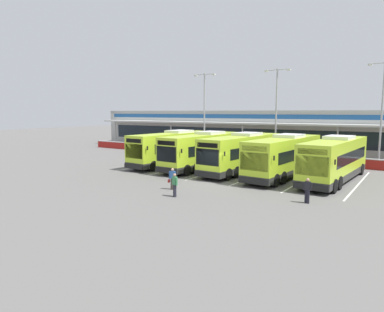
{
  "coord_description": "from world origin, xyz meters",
  "views": [
    {
      "loc": [
        14.39,
        -24.24,
        5.8
      ],
      "look_at": [
        -3.74,
        3.0,
        1.6
      ],
      "focal_mm": 32.19,
      "sensor_mm": 36.0,
      "label": 1
    }
  ],
  "objects_px": {
    "coach_bus_leftmost": "(174,149)",
    "lamp_post_east": "(382,107)",
    "pedestrian_child": "(175,184)",
    "pedestrian_in_dark_coat": "(307,190)",
    "coach_bus_right_centre": "(285,157)",
    "coach_bus_left_centre": "(205,151)",
    "coach_bus_rightmost": "(335,160)",
    "coach_bus_centre": "(242,153)",
    "pedestrian_with_handbag": "(172,178)",
    "lamp_post_centre": "(276,108)",
    "lamp_post_west": "(204,108)"
  },
  "relations": [
    {
      "from": "pedestrian_child",
      "to": "pedestrian_in_dark_coat",
      "type": "bearing_deg",
      "value": 22.51
    },
    {
      "from": "coach_bus_leftmost",
      "to": "pedestrian_child",
      "type": "bearing_deg",
      "value": -53.21
    },
    {
      "from": "coach_bus_centre",
      "to": "pedestrian_with_handbag",
      "type": "distance_m",
      "value": 10.16
    },
    {
      "from": "coach_bus_left_centre",
      "to": "lamp_post_east",
      "type": "distance_m",
      "value": 19.19
    },
    {
      "from": "coach_bus_left_centre",
      "to": "pedestrian_child",
      "type": "height_order",
      "value": "coach_bus_left_centre"
    },
    {
      "from": "coach_bus_rightmost",
      "to": "lamp_post_east",
      "type": "bearing_deg",
      "value": 78.11
    },
    {
      "from": "coach_bus_leftmost",
      "to": "coach_bus_left_centre",
      "type": "bearing_deg",
      "value": -2.38
    },
    {
      "from": "coach_bus_centre",
      "to": "coach_bus_rightmost",
      "type": "height_order",
      "value": "same"
    },
    {
      "from": "pedestrian_with_handbag",
      "to": "pedestrian_in_dark_coat",
      "type": "distance_m",
      "value": 9.69
    },
    {
      "from": "pedestrian_with_handbag",
      "to": "coach_bus_centre",
      "type": "bearing_deg",
      "value": 84.49
    },
    {
      "from": "coach_bus_leftmost",
      "to": "pedestrian_child",
      "type": "relative_size",
      "value": 7.58
    },
    {
      "from": "pedestrian_with_handbag",
      "to": "pedestrian_child",
      "type": "relative_size",
      "value": 1.0
    },
    {
      "from": "coach_bus_left_centre",
      "to": "coach_bus_rightmost",
      "type": "distance_m",
      "value": 12.63
    },
    {
      "from": "pedestrian_in_dark_coat",
      "to": "coach_bus_right_centre",
      "type": "bearing_deg",
      "value": 117.65
    },
    {
      "from": "coach_bus_centre",
      "to": "lamp_post_centre",
      "type": "relative_size",
      "value": 1.12
    },
    {
      "from": "coach_bus_rightmost",
      "to": "coach_bus_right_centre",
      "type": "bearing_deg",
      "value": -175.52
    },
    {
      "from": "pedestrian_child",
      "to": "lamp_post_east",
      "type": "height_order",
      "value": "lamp_post_east"
    },
    {
      "from": "pedestrian_in_dark_coat",
      "to": "lamp_post_west",
      "type": "distance_m",
      "value": 27.11
    },
    {
      "from": "coach_bus_right_centre",
      "to": "lamp_post_east",
      "type": "xyz_separation_m",
      "value": [
        6.49,
        11.21,
        4.5
      ]
    },
    {
      "from": "coach_bus_left_centre",
      "to": "pedestrian_child",
      "type": "xyz_separation_m",
      "value": [
        4.64,
        -11.5,
        -0.91
      ]
    },
    {
      "from": "coach_bus_left_centre",
      "to": "lamp_post_west",
      "type": "height_order",
      "value": "lamp_post_west"
    },
    {
      "from": "coach_bus_leftmost",
      "to": "lamp_post_west",
      "type": "bearing_deg",
      "value": 102.87
    },
    {
      "from": "coach_bus_left_centre",
      "to": "coach_bus_centre",
      "type": "bearing_deg",
      "value": 3.84
    },
    {
      "from": "coach_bus_centre",
      "to": "lamp_post_east",
      "type": "bearing_deg",
      "value": 45.35
    },
    {
      "from": "coach_bus_leftmost",
      "to": "coach_bus_centre",
      "type": "distance_m",
      "value": 8.21
    },
    {
      "from": "pedestrian_in_dark_coat",
      "to": "lamp_post_east",
      "type": "height_order",
      "value": "lamp_post_east"
    },
    {
      "from": "coach_bus_centre",
      "to": "coach_bus_right_centre",
      "type": "height_order",
      "value": "same"
    },
    {
      "from": "coach_bus_leftmost",
      "to": "lamp_post_west",
      "type": "xyz_separation_m",
      "value": [
        -2.31,
        10.12,
        4.5
      ]
    },
    {
      "from": "lamp_post_centre",
      "to": "coach_bus_right_centre",
      "type": "bearing_deg",
      "value": -65.84
    },
    {
      "from": "coach_bus_centre",
      "to": "pedestrian_with_handbag",
      "type": "relative_size",
      "value": 7.58
    },
    {
      "from": "pedestrian_child",
      "to": "lamp_post_east",
      "type": "bearing_deg",
      "value": 65.65
    },
    {
      "from": "lamp_post_centre",
      "to": "pedestrian_in_dark_coat",
      "type": "bearing_deg",
      "value": -64.31
    },
    {
      "from": "coach_bus_centre",
      "to": "lamp_post_centre",
      "type": "height_order",
      "value": "lamp_post_centre"
    },
    {
      "from": "coach_bus_leftmost",
      "to": "pedestrian_with_handbag",
      "type": "bearing_deg",
      "value": -54.0
    },
    {
      "from": "pedestrian_with_handbag",
      "to": "lamp_post_east",
      "type": "distance_m",
      "value": 24.68
    },
    {
      "from": "pedestrian_child",
      "to": "coach_bus_leftmost",
      "type": "bearing_deg",
      "value": 126.79
    },
    {
      "from": "pedestrian_with_handbag",
      "to": "pedestrian_child",
      "type": "bearing_deg",
      "value": -48.89
    },
    {
      "from": "coach_bus_centre",
      "to": "coach_bus_rightmost",
      "type": "xyz_separation_m",
      "value": [
        8.51,
        0.05,
        0.0
      ]
    },
    {
      "from": "lamp_post_west",
      "to": "coach_bus_centre",
      "type": "bearing_deg",
      "value": -43.58
    },
    {
      "from": "coach_bus_left_centre",
      "to": "pedestrian_with_handbag",
      "type": "xyz_separation_m",
      "value": [
        3.15,
        -9.79,
        -0.93
      ]
    },
    {
      "from": "lamp_post_centre",
      "to": "lamp_post_east",
      "type": "height_order",
      "value": "same"
    },
    {
      "from": "lamp_post_centre",
      "to": "coach_bus_left_centre",
      "type": "bearing_deg",
      "value": -108.44
    },
    {
      "from": "coach_bus_left_centre",
      "to": "pedestrian_child",
      "type": "relative_size",
      "value": 7.58
    },
    {
      "from": "coach_bus_leftmost",
      "to": "coach_bus_rightmost",
      "type": "distance_m",
      "value": 16.72
    },
    {
      "from": "coach_bus_leftmost",
      "to": "coach_bus_centre",
      "type": "bearing_deg",
      "value": 0.74
    },
    {
      "from": "coach_bus_right_centre",
      "to": "lamp_post_east",
      "type": "distance_m",
      "value": 13.72
    },
    {
      "from": "coach_bus_leftmost",
      "to": "lamp_post_east",
      "type": "bearing_deg",
      "value": 30.14
    },
    {
      "from": "coach_bus_leftmost",
      "to": "coach_bus_centre",
      "type": "xyz_separation_m",
      "value": [
        8.21,
        0.11,
        0.0
      ]
    },
    {
      "from": "coach_bus_right_centre",
      "to": "coach_bus_left_centre",
      "type": "bearing_deg",
      "value": 179.96
    },
    {
      "from": "pedestrian_with_handbag",
      "to": "pedestrian_child",
      "type": "xyz_separation_m",
      "value": [
        1.49,
        -1.71,
        0.02
      ]
    }
  ]
}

